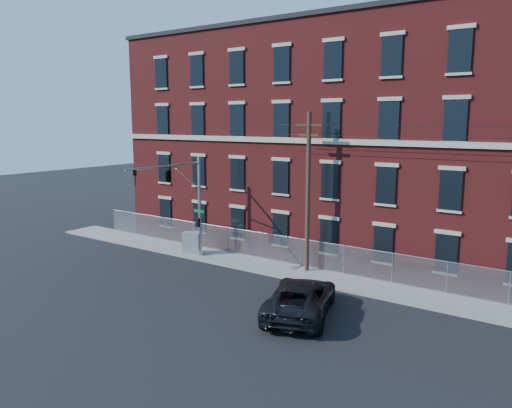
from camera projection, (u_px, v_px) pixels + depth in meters
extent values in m
plane|color=black|center=(228.00, 290.00, 28.11)|extent=(140.00, 140.00, 0.00)
cube|color=gray|center=(471.00, 307.00, 25.42)|extent=(65.00, 3.00, 0.12)
cube|color=maroon|center=(510.00, 146.00, 31.38)|extent=(55.00, 14.00, 16.00)
cube|color=#ACA390|center=(490.00, 146.00, 25.59)|extent=(55.00, 0.18, 0.35)
cube|color=black|center=(166.00, 212.00, 40.00)|extent=(1.20, 0.10, 2.20)
cube|color=black|center=(164.00, 168.00, 39.39)|extent=(1.20, 0.10, 2.20)
cube|color=black|center=(163.00, 120.00, 38.76)|extent=(1.20, 0.10, 2.20)
cube|color=black|center=(161.00, 73.00, 38.15)|extent=(1.20, 0.10, 2.20)
cube|color=black|center=(200.00, 217.00, 37.94)|extent=(1.20, 0.10, 2.20)
cube|color=black|center=(199.00, 171.00, 37.34)|extent=(1.20, 0.10, 2.20)
cube|color=black|center=(198.00, 120.00, 36.70)|extent=(1.20, 0.10, 2.20)
cube|color=black|center=(197.00, 71.00, 36.09)|extent=(1.20, 0.10, 2.20)
cube|color=black|center=(238.00, 223.00, 35.89)|extent=(1.20, 0.10, 2.20)
cube|color=black|center=(237.00, 174.00, 35.28)|extent=(1.20, 0.10, 2.20)
cube|color=black|center=(237.00, 120.00, 34.64)|extent=(1.20, 0.10, 2.20)
cube|color=black|center=(237.00, 68.00, 34.04)|extent=(1.20, 0.10, 2.20)
cube|color=black|center=(280.00, 229.00, 33.83)|extent=(1.20, 0.10, 2.20)
cube|color=black|center=(281.00, 177.00, 33.22)|extent=(1.20, 0.10, 2.20)
cube|color=black|center=(281.00, 120.00, 32.59)|extent=(1.20, 0.10, 2.20)
cube|color=black|center=(282.00, 64.00, 31.98)|extent=(1.20, 0.10, 2.20)
cube|color=black|center=(329.00, 236.00, 31.77)|extent=(1.20, 0.10, 2.20)
cube|color=black|center=(330.00, 181.00, 31.17)|extent=(1.20, 0.10, 2.20)
cube|color=black|center=(331.00, 120.00, 30.53)|extent=(1.20, 0.10, 2.20)
cube|color=black|center=(333.00, 60.00, 29.92)|extent=(1.20, 0.10, 2.20)
cube|color=black|center=(383.00, 244.00, 29.72)|extent=(1.20, 0.10, 2.20)
cube|color=black|center=(386.00, 185.00, 29.11)|extent=(1.20, 0.10, 2.20)
cube|color=black|center=(389.00, 120.00, 28.47)|extent=(1.20, 0.10, 2.20)
cube|color=black|center=(392.00, 56.00, 27.87)|extent=(1.20, 0.10, 2.20)
cube|color=black|center=(446.00, 254.00, 27.66)|extent=(1.20, 0.10, 2.20)
cube|color=black|center=(451.00, 190.00, 27.05)|extent=(1.20, 0.10, 2.20)
cube|color=black|center=(455.00, 120.00, 26.42)|extent=(1.20, 0.10, 2.20)
cube|color=black|center=(460.00, 51.00, 25.81)|extent=(1.20, 0.10, 2.20)
cube|color=#A5A8AD|center=(477.00, 283.00, 26.31)|extent=(59.00, 0.02, 1.80)
cylinder|color=#9EA0A5|center=(479.00, 267.00, 26.16)|extent=(59.00, 0.04, 0.04)
cylinder|color=#9EA0A5|center=(114.00, 220.00, 42.86)|extent=(0.06, 0.06, 1.85)
cylinder|color=#9EA0A5|center=(139.00, 224.00, 41.12)|extent=(0.06, 0.06, 1.85)
cylinder|color=#9EA0A5|center=(165.00, 229.00, 39.37)|extent=(0.06, 0.06, 1.85)
cylinder|color=#9EA0A5|center=(194.00, 234.00, 37.63)|extent=(0.06, 0.06, 1.85)
cylinder|color=#9EA0A5|center=(226.00, 239.00, 35.89)|extent=(0.06, 0.06, 1.85)
cylinder|color=#9EA0A5|center=(261.00, 245.00, 34.15)|extent=(0.06, 0.06, 1.85)
cylinder|color=#9EA0A5|center=(300.00, 252.00, 32.41)|extent=(0.06, 0.06, 1.85)
cylinder|color=#9EA0A5|center=(344.00, 260.00, 30.67)|extent=(0.06, 0.06, 1.85)
cylinder|color=#9EA0A5|center=(392.00, 268.00, 28.92)|extent=(0.06, 0.06, 1.85)
cylinder|color=#9EA0A5|center=(447.00, 277.00, 27.18)|extent=(0.06, 0.06, 1.85)
cylinder|color=#9EA0A5|center=(510.00, 288.00, 25.44)|extent=(0.06, 0.06, 1.85)
cylinder|color=#9EA0A5|center=(200.00, 207.00, 34.51)|extent=(0.22, 0.22, 7.00)
cylinder|color=#9EA0A5|center=(201.00, 252.00, 35.07)|extent=(0.50, 0.50, 0.40)
cylinder|color=#9EA0A5|center=(165.00, 166.00, 31.36)|extent=(0.14, 6.50, 0.14)
cylinder|color=#9EA0A5|center=(187.00, 179.00, 33.19)|extent=(0.08, 2.18, 1.56)
cube|color=#0C592D|center=(199.00, 211.00, 34.41)|extent=(0.90, 0.03, 0.22)
cube|color=black|center=(198.00, 223.00, 34.49)|extent=(0.25, 0.25, 0.60)
imported|color=black|center=(135.00, 178.00, 29.38)|extent=(0.16, 0.20, 1.00)
imported|color=black|center=(168.00, 174.00, 31.65)|extent=(0.53, 2.48, 1.00)
cylinder|color=#412F20|center=(308.00, 193.00, 30.66)|extent=(0.28, 0.28, 10.00)
cube|color=#412F20|center=(309.00, 125.00, 29.96)|extent=(1.80, 0.12, 0.12)
cube|color=#412F20|center=(309.00, 135.00, 30.06)|extent=(1.40, 0.12, 0.12)
imported|color=black|center=(300.00, 298.00, 24.50)|extent=(4.79, 6.94, 1.76)
cube|color=gray|center=(192.00, 243.00, 35.30)|extent=(1.40, 1.03, 1.58)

